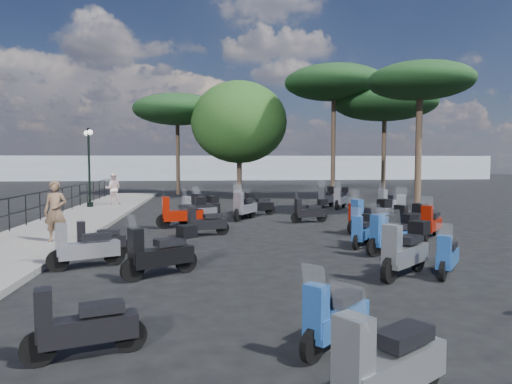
{
  "coord_description": "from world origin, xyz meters",
  "views": [
    {
      "loc": [
        -1.32,
        -14.71,
        2.46
      ],
      "look_at": [
        0.53,
        3.26,
        1.2
      ],
      "focal_mm": 32.0,
      "sensor_mm": 36.0,
      "label": 1
    }
  ],
  "objects": [
    {
      "name": "lamp_post_2",
      "position": [
        -7.22,
        8.59,
        2.38
      ],
      "size": [
        0.63,
        1.07,
        3.9
      ],
      "rotation": [
        0.0,
        0.0,
        0.42
      ],
      "color": "black",
      "rests_on": "sidewalk"
    },
    {
      "name": "woman",
      "position": [
        -5.66,
        -1.36,
        1.02
      ],
      "size": [
        0.66,
        0.46,
        1.74
      ],
      "primitive_type": "imported",
      "rotation": [
        0.0,
        0.0,
        -0.07
      ],
      "color": "brown",
      "rests_on": "sidewalk"
    },
    {
      "name": "scooter_4",
      "position": [
        -1.5,
        4.21,
        0.49
      ],
      "size": [
        1.23,
        1.42,
        1.41
      ],
      "rotation": [
        0.0,
        0.0,
        2.44
      ],
      "color": "black",
      "rests_on": "ground"
    },
    {
      "name": "scooter_16",
      "position": [
        0.82,
        5.22,
        0.46
      ],
      "size": [
        1.55,
        0.88,
        1.32
      ],
      "rotation": [
        0.0,
        0.0,
        2.01
      ],
      "color": "black",
      "rests_on": "ground"
    },
    {
      "name": "scooter_17",
      "position": [
        0.27,
        4.93,
        0.47
      ],
      "size": [
        0.91,
        1.42,
        1.23
      ],
      "rotation": [
        0.0,
        0.0,
        2.64
      ],
      "color": "black",
      "rests_on": "ground"
    },
    {
      "name": "scooter_9",
      "position": [
        0.13,
        3.93,
        0.52
      ],
      "size": [
        1.11,
        1.67,
        1.49
      ],
      "rotation": [
        0.0,
        0.0,
        2.6
      ],
      "color": "black",
      "rests_on": "ground"
    },
    {
      "name": "pine_2",
      "position": [
        -3.53,
        18.45,
        6.05
      ],
      "size": [
        6.29,
        6.29,
        7.16
      ],
      "color": "#38281E",
      "rests_on": "ground"
    },
    {
      "name": "scooter_8",
      "position": [
        -1.46,
        -0.03,
        0.43
      ],
      "size": [
        1.51,
        0.75,
        1.25
      ],
      "rotation": [
        0.0,
        0.0,
        1.93
      ],
      "color": "black",
      "rests_on": "ground"
    },
    {
      "name": "scooter_30",
      "position": [
        3.64,
        -2.46,
        0.44
      ],
      "size": [
        0.98,
        1.28,
        1.18
      ],
      "rotation": [
        0.0,
        0.0,
        2.52
      ],
      "color": "black",
      "rests_on": "ground"
    },
    {
      "name": "pine_1",
      "position": [
        9.95,
        13.87,
        6.14
      ],
      "size": [
        6.67,
        6.67,
        7.32
      ],
      "color": "#38281E",
      "rests_on": "ground"
    },
    {
      "name": "pedestrian_far",
      "position": [
        -6.33,
        9.76,
        0.97
      ],
      "size": [
        0.86,
        0.71,
        1.64
      ],
      "primitive_type": "imported",
      "rotation": [
        0.0,
        0.0,
        3.25
      ],
      "color": "beige",
      "rests_on": "sidewalk"
    },
    {
      "name": "scooter_7",
      "position": [
        -2.34,
        -5.08,
        0.52
      ],
      "size": [
        1.54,
        1.1,
        1.38
      ],
      "rotation": [
        0.0,
        0.0,
        2.14
      ],
      "color": "black",
      "rests_on": "ground"
    },
    {
      "name": "scooter_20",
      "position": [
        4.06,
        0.03,
        0.56
      ],
      "size": [
        1.74,
        1.04,
        1.49
      ],
      "rotation": [
        0.0,
        0.0,
        2.02
      ],
      "color": "black",
      "rests_on": "ground"
    },
    {
      "name": "broadleaf_tree",
      "position": [
        0.75,
        16.44,
        5.02
      ],
      "size": [
        6.54,
        6.54,
        7.81
      ],
      "color": "#38281E",
      "rests_on": "ground"
    },
    {
      "name": "scooter_22",
      "position": [
        6.09,
        2.2,
        0.51
      ],
      "size": [
        0.96,
        1.72,
        1.46
      ],
      "rotation": [
        0.0,
        0.0,
        2.72
      ],
      "color": "black",
      "rests_on": "ground"
    },
    {
      "name": "pine_0",
      "position": [
        6.44,
        13.33,
        7.24
      ],
      "size": [
        6.18,
        6.18,
        8.34
      ],
      "color": "#38281E",
      "rests_on": "ground"
    },
    {
      "name": "scooter_6",
      "position": [
        0.28,
        -9.08,
        0.42
      ],
      "size": [
        1.17,
        1.12,
        1.21
      ],
      "rotation": [
        0.0,
        0.0,
        2.33
      ],
      "color": "black",
      "rests_on": "ground"
    },
    {
      "name": "scooter_26",
      "position": [
        4.71,
        -1.6,
        0.56
      ],
      "size": [
        1.54,
        1.33,
        1.48
      ],
      "rotation": [
        0.0,
        0.0,
        2.26
      ],
      "color": "black",
      "rests_on": "ground"
    },
    {
      "name": "scooter_11",
      "position": [
        0.2,
        6.35,
        0.5
      ],
      "size": [
        0.96,
        1.67,
        1.43
      ],
      "rotation": [
        0.0,
        0.0,
        2.7
      ],
      "color": "black",
      "rests_on": "ground"
    },
    {
      "name": "scooter_3",
      "position": [
        -2.3,
        1.91,
        0.56
      ],
      "size": [
        1.84,
        0.68,
        1.47
      ],
      "rotation": [
        0.0,
        0.0,
        1.77
      ],
      "color": "black",
      "rests_on": "ground"
    },
    {
      "name": "scooter_23",
      "position": [
        5.33,
        7.75,
        0.53
      ],
      "size": [
        1.1,
        1.56,
        1.4
      ],
      "rotation": [
        0.0,
        0.0,
        2.58
      ],
      "color": "black",
      "rests_on": "ground"
    },
    {
      "name": "distant_hills",
      "position": [
        0.0,
        45.0,
        1.5
      ],
      "size": [
        70.0,
        8.0,
        3.0
      ],
      "primitive_type": "cube",
      "color": "gray",
      "rests_on": "ground"
    },
    {
      "name": "railing",
      "position": [
        -7.8,
        2.8,
        0.9
      ],
      "size": [
        0.04,
        26.04,
        1.1
      ],
      "color": "black",
      "rests_on": "sidewalk"
    },
    {
      "name": "scooter_0",
      "position": [
        -2.89,
        -9.03,
        0.41
      ],
      "size": [
        1.46,
        0.66,
        1.19
      ],
      "rotation": [
        0.0,
        0.0,
        1.88
      ],
      "color": "black",
      "rests_on": "ground"
    },
    {
      "name": "scooter_2",
      "position": [
        -4.14,
        -4.16,
        0.47
      ],
      "size": [
        1.61,
        0.88,
        1.36
      ],
      "rotation": [
        0.0,
        0.0,
        1.99
      ],
      "color": "black",
      "rests_on": "ground"
    },
    {
      "name": "scooter_29",
      "position": [
        4.75,
        8.34,
        0.54
      ],
      "size": [
        1.24,
        1.51,
        1.42
      ],
      "rotation": [
        0.0,
        0.0,
        2.48
      ],
      "color": "black",
      "rests_on": "ground"
    },
    {
      "name": "scooter_15",
      "position": [
        2.6,
        2.78,
        0.46
      ],
      "size": [
        1.52,
        0.57,
        1.22
      ],
      "rotation": [
        0.0,
        0.0,
        1.77
      ],
      "color": "black",
      "rests_on": "ground"
    },
    {
      "name": "scooter_10",
      "position": [
        -1.71,
        3.03,
        0.52
      ],
      "size": [
        1.58,
        1.05,
        1.39
      ],
      "rotation": [
        0.0,
        0.0,
        2.1
      ],
      "color": "black",
      "rests_on": "ground"
    },
    {
      "name": "scooter_13",
      "position": [
        3.44,
        -3.35,
        0.51
      ],
      "size": [
        1.61,
        0.9,
        1.36
      ],
      "rotation": [
        0.0,
        0.0,
        1.98
      ],
      "color": "black",
      "rests_on": "ground"
    },
    {
      "name": "scooter_28",
      "position": [
        6.98,
        5.4,
        0.51
      ],
      "size": [
        1.7,
        1.01,
        1.47
      ],
      "rotation": [
        0.0,
        0.0,
        2.04
      ],
      "color": "black",
      "rests_on": "ground"
    },
    {
      "name": "scooter_1",
      "position": [
        -4.13,
        -2.83,
        0.41
      ],
      "size": [
        1.43,
        0.68,
        1.18
      ],
      "rotation": [
        0.0,
        0.0,
        1.9
      ],
      "color": "black",
      "rests_on": "ground"
    },
    {
      "name": "sidewalk",
      "position": [
        -6.5,
        3.0,
        0.07
      ],
      "size": [
        3.0,
        30.0,
        0.15
      ],
      "primitive_type": "cube",
      "color": "slate",
      "rests_on": "ground"
    },
    {
      "name": "scooter_18",
      "position": [
        2.77,
        -5.61,
        0.56
      ],
      "size": [
        1.53,
        1.37,
        1.49
      ],
      "rotation": [
        0.0,
        0.0,
        2.29
      ],
      "color": "black",
      "rests_on": "ground"
    },
    {
      "name": "scooter_14",
      "position": [
        3.01,
        -2.21,
        0.44
      ],
      "size": [
        0.98,
        1.28,
        1.18
      ],
      "rotation": [
        0.0,
        0.0,
        2.52
      ],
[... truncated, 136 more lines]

